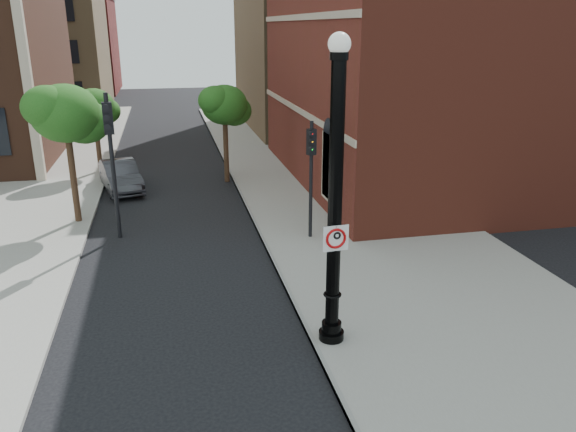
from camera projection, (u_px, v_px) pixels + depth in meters
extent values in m
plane|color=black|center=(227.00, 358.00, 12.70)|extent=(120.00, 120.00, 0.00)
cube|color=gray|center=(345.00, 207.00, 23.14)|extent=(8.00, 60.00, 0.12)
cube|color=gray|center=(3.00, 178.00, 27.52)|extent=(10.00, 50.00, 0.12)
cube|color=gray|center=(250.00, 213.00, 22.34)|extent=(0.10, 60.00, 0.14)
cube|color=maroon|center=(522.00, 51.00, 26.96)|extent=(22.00, 16.00, 12.00)
cube|color=black|center=(328.00, 168.00, 21.38)|extent=(0.08, 1.40, 2.40)
cube|color=#BEAB93|center=(299.00, 110.00, 25.53)|extent=(0.06, 16.00, 0.25)
cube|color=#BEAB93|center=(299.00, 17.00, 24.25)|extent=(0.06, 16.00, 0.25)
cube|color=#BEAB93|center=(20.00, 29.00, 24.77)|extent=(0.40, 0.40, 14.00)
cube|color=olive|center=(31.00, 40.00, 49.06)|extent=(12.00, 12.00, 12.00)
cube|color=maroon|center=(59.00, 46.00, 62.34)|extent=(12.00, 12.00, 10.00)
cube|color=olive|center=(394.00, 28.00, 41.44)|extent=(22.00, 14.00, 14.00)
cylinder|color=black|center=(331.00, 337.00, 13.26)|extent=(0.59, 0.59, 0.32)
cylinder|color=black|center=(331.00, 327.00, 13.18)|extent=(0.47, 0.47, 0.27)
cylinder|color=black|center=(335.00, 207.00, 12.22)|extent=(0.32, 0.32, 6.16)
torus|color=black|center=(332.00, 294.00, 12.90)|extent=(0.42, 0.42, 0.06)
cylinder|color=black|center=(339.00, 56.00, 11.21)|extent=(0.38, 0.38, 0.16)
sphere|color=silver|center=(339.00, 44.00, 11.13)|extent=(0.47, 0.47, 0.47)
cube|color=white|center=(336.00, 238.00, 12.27)|extent=(0.59, 0.06, 0.59)
cube|color=black|center=(336.00, 227.00, 12.18)|extent=(0.59, 0.05, 0.05)
cube|color=black|center=(336.00, 250.00, 12.36)|extent=(0.59, 0.05, 0.05)
cube|color=black|center=(324.00, 240.00, 12.20)|extent=(0.05, 0.01, 0.59)
cube|color=black|center=(347.00, 237.00, 12.34)|extent=(0.05, 0.01, 0.59)
torus|color=#B20708|center=(336.00, 238.00, 12.27)|extent=(0.48, 0.09, 0.47)
cube|color=#B20708|center=(336.00, 238.00, 12.27)|extent=(0.33, 0.03, 0.33)
cube|color=black|center=(334.00, 239.00, 12.26)|extent=(0.05, 0.01, 0.28)
torus|color=black|center=(337.00, 235.00, 12.26)|extent=(0.19, 0.07, 0.18)
cylinder|color=black|center=(336.00, 227.00, 12.18)|extent=(0.03, 0.02, 0.03)
imported|color=#313137|center=(121.00, 176.00, 25.51)|extent=(2.32, 4.32, 1.35)
cylinder|color=black|center=(113.00, 168.00, 19.16)|extent=(0.15, 0.15, 5.07)
cube|color=black|center=(108.00, 118.00, 18.62)|extent=(0.35, 0.33, 1.06)
sphere|color=#E50505|center=(106.00, 108.00, 18.34)|extent=(0.19, 0.19, 0.19)
sphere|color=#FF8C00|center=(107.00, 117.00, 18.44)|extent=(0.19, 0.19, 0.19)
sphere|color=#00E519|center=(108.00, 127.00, 18.55)|extent=(0.19, 0.19, 0.19)
cylinder|color=black|center=(311.00, 182.00, 19.09)|extent=(0.12, 0.12, 4.17)
cube|color=black|center=(311.00, 142.00, 18.64)|extent=(0.32, 0.31, 0.87)
sphere|color=#E50505|center=(311.00, 134.00, 18.41)|extent=(0.16, 0.16, 0.16)
sphere|color=#FF8C00|center=(311.00, 141.00, 18.50)|extent=(0.16, 0.16, 0.16)
sphere|color=#00E519|center=(311.00, 149.00, 18.58)|extent=(0.16, 0.16, 0.16)
cylinder|color=#999999|center=(334.00, 170.00, 17.62)|extent=(0.11, 0.11, 5.71)
cylinder|color=#321E14|center=(73.00, 174.00, 20.74)|extent=(0.24, 0.24, 3.90)
ellipsoid|color=#184C14|center=(65.00, 113.00, 20.03)|extent=(2.45, 2.45, 2.08)
ellipsoid|color=#184C14|center=(84.00, 122.00, 20.67)|extent=(1.89, 1.89, 1.61)
ellipsoid|color=#184C14|center=(48.00, 107.00, 19.53)|extent=(1.78, 1.78, 1.51)
cylinder|color=#321E14|center=(98.00, 142.00, 28.22)|extent=(0.24, 0.24, 3.18)
ellipsoid|color=#184C14|center=(94.00, 106.00, 27.63)|extent=(2.00, 2.00, 1.70)
ellipsoid|color=#184C14|center=(105.00, 111.00, 28.16)|extent=(1.54, 1.54, 1.31)
ellipsoid|color=#184C14|center=(84.00, 102.00, 27.22)|extent=(1.45, 1.45, 1.24)
cylinder|color=#321E14|center=(226.00, 146.00, 26.61)|extent=(0.24, 0.24, 3.43)
ellipsoid|color=#184C14|center=(224.00, 105.00, 25.98)|extent=(2.16, 2.16, 1.83)
ellipsoid|color=#184C14|center=(234.00, 111.00, 26.55)|extent=(1.67, 1.67, 1.42)
ellipsoid|color=#184C14|center=(215.00, 100.00, 25.54)|extent=(1.57, 1.57, 1.33)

